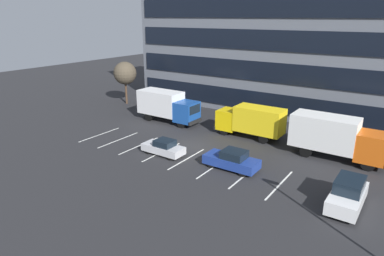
# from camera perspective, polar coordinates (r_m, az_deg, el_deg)

# --- Properties ---
(ground_plane) EXTENTS (120.00, 120.00, 0.00)m
(ground_plane) POSITION_cam_1_polar(r_m,az_deg,el_deg) (32.73, 0.03, -3.00)
(ground_plane) COLOR #262628
(office_building) EXTENTS (35.07, 10.54, 18.00)m
(office_building) POSITION_cam_1_polar(r_m,az_deg,el_deg) (46.50, 13.10, 14.29)
(office_building) COLOR slate
(office_building) RESTS_ON ground_plane
(lot_markings) EXTENTS (19.74, 5.40, 0.01)m
(lot_markings) POSITION_cam_1_polar(r_m,az_deg,el_deg) (30.60, -3.01, -4.58)
(lot_markings) COLOR silver
(lot_markings) RESTS_ON ground_plane
(box_truck_yellow_all) EXTENTS (6.99, 2.31, 3.24)m
(box_truck_yellow_all) POSITION_cam_1_polar(r_m,az_deg,el_deg) (34.99, 9.83, 1.31)
(box_truck_yellow_all) COLOR yellow
(box_truck_yellow_all) RESTS_ON ground_plane
(box_truck_blue) EXTENTS (7.63, 2.53, 3.54)m
(box_truck_blue) POSITION_cam_1_polar(r_m,az_deg,el_deg) (39.79, -4.16, 3.85)
(box_truck_blue) COLOR #194799
(box_truck_blue) RESTS_ON ground_plane
(box_truck_orange) EXTENTS (7.92, 2.62, 3.67)m
(box_truck_orange) POSITION_cam_1_polar(r_m,az_deg,el_deg) (31.73, 22.89, -1.23)
(box_truck_orange) COLOR #D85914
(box_truck_orange) RESTS_ON ground_plane
(sedan_silver) EXTENTS (3.91, 1.64, 1.40)m
(sedan_silver) POSITION_cam_1_polar(r_m,az_deg,el_deg) (30.64, -4.77, -3.26)
(sedan_silver) COLOR silver
(sedan_silver) RESTS_ON ground_plane
(suv_white) EXTENTS (1.85, 4.37, 1.97)m
(suv_white) POSITION_cam_1_polar(r_m,az_deg,el_deg) (24.53, 24.57, -9.98)
(suv_white) COLOR white
(suv_white) RESTS_ON ground_plane
(sedan_navy) EXTENTS (4.47, 1.87, 1.60)m
(sedan_navy) POSITION_cam_1_polar(r_m,az_deg,el_deg) (27.92, 6.68, -5.33)
(sedan_navy) COLOR navy
(sedan_navy) RESTS_ON ground_plane
(bare_tree) EXTENTS (3.14, 3.14, 5.88)m
(bare_tree) POSITION_cam_1_polar(r_m,az_deg,el_deg) (48.51, -11.12, 8.95)
(bare_tree) COLOR #473323
(bare_tree) RESTS_ON ground_plane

